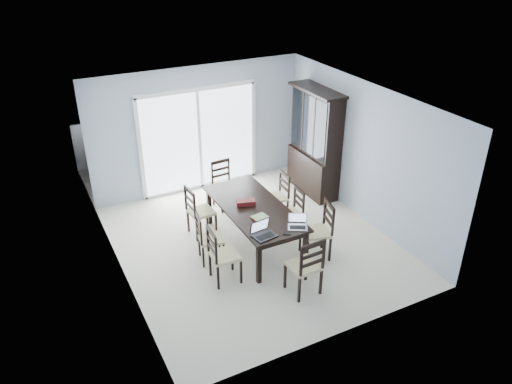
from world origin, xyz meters
TOP-DOWN VIEW (x-y plane):
  - floor at (0.00, 0.00)m, footprint 5.00×5.00m
  - ceiling at (0.00, 0.00)m, footprint 5.00×5.00m
  - back_wall at (0.00, 2.50)m, footprint 4.50×0.02m
  - wall_left at (-2.25, 0.00)m, footprint 0.02×5.00m
  - wall_right at (2.25, 0.00)m, footprint 0.02×5.00m
  - balcony at (0.00, 3.50)m, footprint 4.50×2.00m
  - railing at (0.00, 4.50)m, footprint 4.50×0.06m
  - dining_table at (0.00, 0.00)m, footprint 1.00×2.20m
  - china_hutch at (2.02, 1.25)m, footprint 0.50×1.38m
  - sliding_door at (0.00, 2.48)m, footprint 2.52×0.05m
  - chair_left_near at (-0.95, -0.69)m, footprint 0.45×0.44m
  - chair_left_mid at (-0.93, -0.09)m, footprint 0.45×0.44m
  - chair_left_far at (-0.78, 0.72)m, footprint 0.46×0.44m
  - chair_right_near at (0.84, -0.82)m, footprint 0.54×0.53m
  - chair_right_mid at (0.79, -0.01)m, footprint 0.43×0.42m
  - chair_right_far at (0.87, 0.64)m, footprint 0.41×0.40m
  - chair_end_near at (0.08, -1.59)m, footprint 0.45×0.46m
  - chair_end_far at (0.10, 1.54)m, footprint 0.43×0.45m
  - laptop_dark at (-0.27, -0.91)m, footprint 0.37×0.28m
  - laptop_silver at (0.31, -0.92)m, footprint 0.37×0.33m
  - book_stack at (-0.10, -0.39)m, footprint 0.27×0.22m
  - cell_phone at (0.07, -1.00)m, footprint 0.13×0.11m
  - game_box at (-0.08, 0.13)m, footprint 0.35×0.24m
  - hot_tub at (-0.63, 3.54)m, footprint 2.05×1.89m

SIDE VIEW (x-z plane):
  - balcony at x=0.00m, z-range -0.10..0.00m
  - floor at x=0.00m, z-range 0.00..0.00m
  - hot_tub at x=-0.63m, z-range 0.00..0.94m
  - chair_left_mid at x=-0.93m, z-range 0.03..1.04m
  - chair_right_mid at x=0.79m, z-range 0.03..1.06m
  - chair_right_far at x=0.87m, z-range 0.03..1.07m
  - railing at x=0.00m, z-range 0.00..1.10m
  - chair_end_far at x=0.10m, z-range 0.03..1.11m
  - chair_left_near at x=-0.95m, z-range 0.03..1.14m
  - chair_left_far at x=-0.78m, z-range 0.03..1.14m
  - chair_end_near at x=0.08m, z-range 0.03..1.18m
  - chair_right_near at x=0.84m, z-range 0.03..1.19m
  - dining_table at x=0.00m, z-range 0.30..1.05m
  - cell_phone at x=0.07m, z-range 0.75..0.76m
  - book_stack at x=-0.10m, z-range 0.75..0.79m
  - game_box at x=-0.08m, z-range 0.75..0.83m
  - laptop_silver at x=0.31m, z-range 0.70..0.91m
  - laptop_dark at x=-0.27m, z-range 0.69..0.93m
  - china_hutch at x=2.02m, z-range -0.03..2.17m
  - sliding_door at x=0.00m, z-range 0.00..2.18m
  - back_wall at x=0.00m, z-range 0.00..2.60m
  - wall_left at x=-2.25m, z-range 0.00..2.60m
  - wall_right at x=2.25m, z-range 0.00..2.60m
  - ceiling at x=0.00m, z-range 2.60..2.60m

